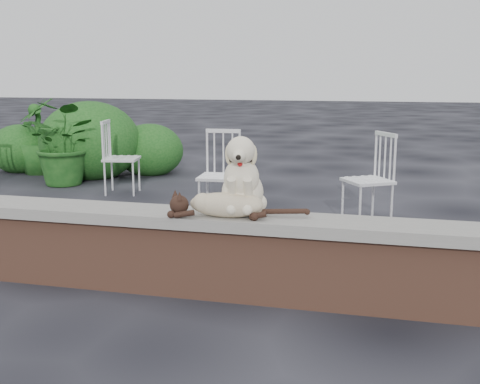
% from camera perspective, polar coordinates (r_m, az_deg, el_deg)
% --- Properties ---
extents(ground, '(60.00, 60.00, 0.00)m').
position_cam_1_polar(ground, '(4.63, -13.90, -8.35)').
color(ground, black).
rests_on(ground, ground).
extents(brick_wall, '(6.00, 0.30, 0.50)m').
position_cam_1_polar(brick_wall, '(4.56, -14.05, -5.38)').
color(brick_wall, brown).
rests_on(brick_wall, ground).
extents(capstone, '(6.20, 0.40, 0.08)m').
position_cam_1_polar(capstone, '(4.48, -14.23, -1.83)').
color(capstone, slate).
rests_on(capstone, brick_wall).
extents(dog, '(0.42, 0.52, 0.55)m').
position_cam_1_polar(dog, '(4.08, 0.25, 1.78)').
color(dog, beige).
rests_on(dog, capstone).
extents(cat, '(1.14, 0.42, 0.19)m').
position_cam_1_polar(cat, '(3.99, -1.38, -1.09)').
color(cat, tan).
rests_on(cat, capstone).
extents(chair_e, '(0.66, 0.66, 0.94)m').
position_cam_1_polar(chair_e, '(7.81, -11.22, 3.27)').
color(chair_e, white).
rests_on(chair_e, ground).
extents(chair_b, '(0.59, 0.59, 0.94)m').
position_cam_1_polar(chair_b, '(6.32, -1.95, 1.62)').
color(chair_b, white).
rests_on(chair_b, ground).
extents(chair_d, '(0.77, 0.77, 0.94)m').
position_cam_1_polar(chair_d, '(6.22, 12.08, 1.22)').
color(chair_d, white).
rests_on(chair_d, ground).
extents(potted_plant_a, '(1.11, 0.98, 1.16)m').
position_cam_1_polar(potted_plant_a, '(8.58, -16.28, 4.46)').
color(potted_plant_a, '#134414').
rests_on(potted_plant_a, ground).
extents(potted_plant_b, '(0.91, 0.91, 1.16)m').
position_cam_1_polar(potted_plant_b, '(9.71, -18.68, 5.07)').
color(potted_plant_b, '#134414').
rests_on(potted_plant_b, ground).
extents(shrubbery, '(3.08, 1.63, 1.19)m').
position_cam_1_polar(shrubbery, '(9.31, -14.17, 4.39)').
color(shrubbery, '#134414').
rests_on(shrubbery, ground).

